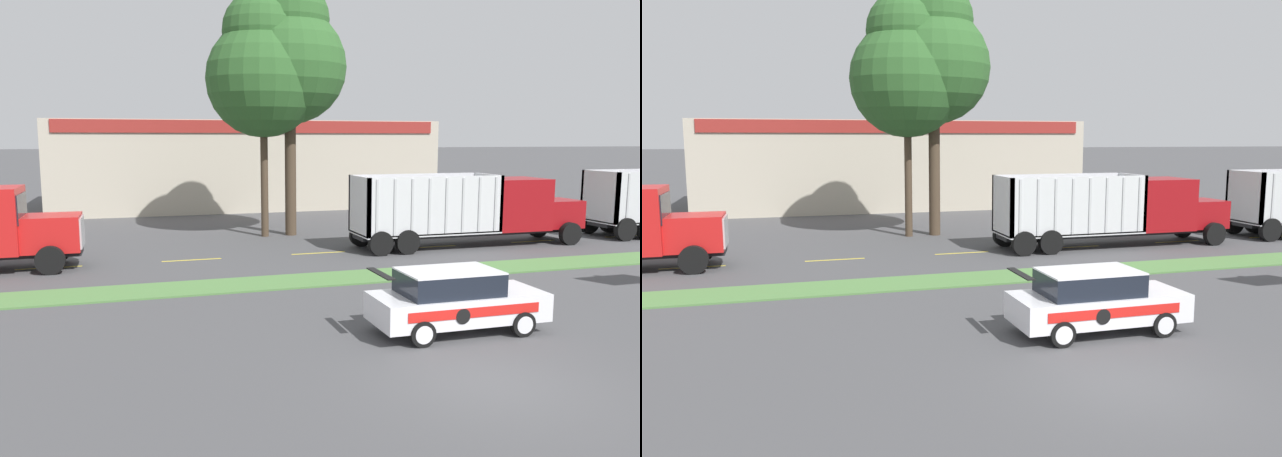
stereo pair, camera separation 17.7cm
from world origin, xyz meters
TOP-DOWN VIEW (x-y plane):
  - ground_plane at (0.00, 0.00)m, footprint 600.00×600.00m
  - grass_verge at (0.00, 9.74)m, footprint 120.00×2.04m
  - centre_line_2 at (-10.04, 14.77)m, footprint 2.40×0.14m
  - centre_line_3 at (-4.64, 14.77)m, footprint 2.40×0.14m
  - centre_line_4 at (0.76, 14.77)m, footprint 2.40×0.14m
  - centre_line_5 at (6.16, 14.77)m, footprint 2.40×0.14m
  - centre_line_6 at (11.56, 14.77)m, footprint 2.40×0.14m
  - centre_line_7 at (16.96, 14.77)m, footprint 2.40×0.14m
  - dump_truck_lead at (9.04, 14.61)m, footprint 11.12×2.70m
  - rally_car at (0.94, 3.17)m, footprint 4.46×1.91m
  - store_building_backdrop at (1.04, 35.86)m, footprint 26.27×12.10m
  - tree_behind_left at (0.87, 20.11)m, footprint 5.65×5.65m
  - tree_behind_centre at (-0.50, 20.01)m, footprint 5.64×5.64m

SIDE VIEW (x-z plane):
  - ground_plane at x=0.00m, z-range 0.00..0.00m
  - centre_line_2 at x=-10.04m, z-range 0.00..0.01m
  - centre_line_3 at x=-4.64m, z-range 0.00..0.01m
  - centre_line_4 at x=0.76m, z-range 0.00..0.01m
  - centre_line_5 at x=6.16m, z-range 0.00..0.01m
  - centre_line_6 at x=11.56m, z-range 0.00..0.01m
  - centre_line_7 at x=16.96m, z-range 0.00..0.01m
  - grass_verge at x=0.00m, z-range 0.00..0.06m
  - rally_car at x=0.94m, z-range 0.01..1.68m
  - dump_truck_lead at x=9.04m, z-range -0.05..3.25m
  - store_building_backdrop at x=1.04m, z-range 0.00..6.11m
  - tree_behind_centre at x=-0.50m, z-range 2.33..14.32m
  - tree_behind_left at x=0.87m, z-range 2.63..15.31m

